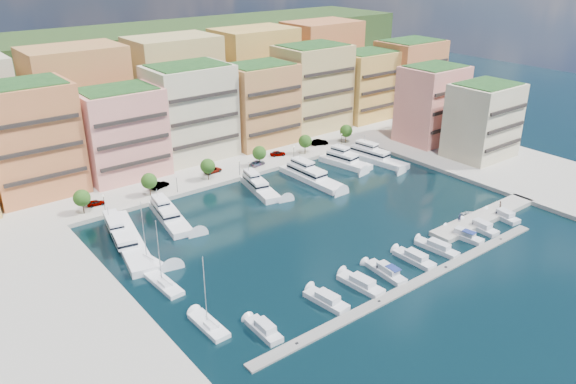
% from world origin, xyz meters
% --- Properties ---
extents(ground, '(400.00, 400.00, 0.00)m').
position_xyz_m(ground, '(0.00, 0.00, 0.00)').
color(ground, black).
rests_on(ground, ground).
extents(north_quay, '(220.00, 64.00, 2.00)m').
position_xyz_m(north_quay, '(0.00, 62.00, 0.00)').
color(north_quay, '#9E998E').
rests_on(north_quay, ground).
extents(east_quay, '(34.00, 76.00, 2.00)m').
position_xyz_m(east_quay, '(62.00, -8.00, 0.00)').
color(east_quay, '#9E998E').
rests_on(east_quay, ground).
extents(west_quay, '(34.00, 76.00, 2.00)m').
position_xyz_m(west_quay, '(-62.00, -8.00, 0.00)').
color(west_quay, '#9E998E').
rests_on(west_quay, ground).
extents(hillside, '(240.00, 40.00, 58.00)m').
position_xyz_m(hillside, '(0.00, 110.00, 0.00)').
color(hillside, '#203B18').
rests_on(hillside, ground).
extents(south_pontoon, '(72.00, 2.20, 0.35)m').
position_xyz_m(south_pontoon, '(-3.00, -30.00, 0.00)').
color(south_pontoon, gray).
rests_on(south_pontoon, ground).
extents(finger_pier, '(32.00, 5.00, 2.00)m').
position_xyz_m(finger_pier, '(30.00, -22.00, 0.00)').
color(finger_pier, '#9E998E').
rests_on(finger_pier, ground).
extents(apartment_1, '(20.00, 16.50, 26.80)m').
position_xyz_m(apartment_1, '(-44.00, 51.99, 14.31)').
color(apartment_1, '#CB7143').
rests_on(apartment_1, north_quay).
extents(apartment_2, '(20.00, 15.50, 22.80)m').
position_xyz_m(apartment_2, '(-23.00, 49.99, 12.31)').
color(apartment_2, '#ED9684').
rests_on(apartment_2, north_quay).
extents(apartment_3, '(22.00, 16.50, 25.80)m').
position_xyz_m(apartment_3, '(-2.00, 51.99, 13.81)').
color(apartment_3, beige).
rests_on(apartment_3, north_quay).
extents(apartment_4, '(20.00, 15.50, 23.80)m').
position_xyz_m(apartment_4, '(20.00, 49.99, 12.81)').
color(apartment_4, '#B58843').
rests_on(apartment_4, north_quay).
extents(apartment_5, '(22.00, 16.50, 26.80)m').
position_xyz_m(apartment_5, '(42.00, 51.99, 14.31)').
color(apartment_5, tan).
rests_on(apartment_5, north_quay).
extents(apartment_6, '(20.00, 15.50, 22.80)m').
position_xyz_m(apartment_6, '(64.00, 49.99, 12.31)').
color(apartment_6, '#E2AF52').
rests_on(apartment_6, north_quay).
extents(apartment_7, '(22.00, 16.50, 24.80)m').
position_xyz_m(apartment_7, '(84.00, 47.99, 13.31)').
color(apartment_7, '#CB7143').
rests_on(apartment_7, north_quay).
extents(apartment_east_a, '(18.00, 14.50, 22.80)m').
position_xyz_m(apartment_east_a, '(62.00, 19.99, 12.31)').
color(apartment_east_a, '#ED9684').
rests_on(apartment_east_a, east_quay).
extents(apartment_east_b, '(18.00, 14.50, 20.80)m').
position_xyz_m(apartment_east_b, '(62.00, 1.99, 11.31)').
color(apartment_east_b, beige).
rests_on(apartment_east_b, east_quay).
extents(backblock_1, '(26.00, 18.00, 30.00)m').
position_xyz_m(backblock_1, '(-25.00, 74.00, 16.00)').
color(backblock_1, '#B58843').
rests_on(backblock_1, north_quay).
extents(backblock_2, '(26.00, 18.00, 30.00)m').
position_xyz_m(backblock_2, '(5.00, 74.00, 16.00)').
color(backblock_2, tan).
rests_on(backblock_2, north_quay).
extents(backblock_3, '(26.00, 18.00, 30.00)m').
position_xyz_m(backblock_3, '(35.00, 74.00, 16.00)').
color(backblock_3, '#E2AF52').
rests_on(backblock_3, north_quay).
extents(backblock_4, '(26.00, 18.00, 30.00)m').
position_xyz_m(backblock_4, '(65.00, 74.00, 16.00)').
color(backblock_4, '#CB7143').
rests_on(backblock_4, north_quay).
extents(tree_0, '(3.80, 3.80, 5.65)m').
position_xyz_m(tree_0, '(-40.00, 33.50, 4.74)').
color(tree_0, '#473323').
rests_on(tree_0, north_quay).
extents(tree_1, '(3.80, 3.80, 5.65)m').
position_xyz_m(tree_1, '(-24.00, 33.50, 4.74)').
color(tree_1, '#473323').
rests_on(tree_1, north_quay).
extents(tree_2, '(3.80, 3.80, 5.65)m').
position_xyz_m(tree_2, '(-8.00, 33.50, 4.74)').
color(tree_2, '#473323').
rests_on(tree_2, north_quay).
extents(tree_3, '(3.80, 3.80, 5.65)m').
position_xyz_m(tree_3, '(8.00, 33.50, 4.74)').
color(tree_3, '#473323').
rests_on(tree_3, north_quay).
extents(tree_4, '(3.80, 3.80, 5.65)m').
position_xyz_m(tree_4, '(24.00, 33.50, 4.74)').
color(tree_4, '#473323').
rests_on(tree_4, north_quay).
extents(tree_5, '(3.80, 3.80, 5.65)m').
position_xyz_m(tree_5, '(40.00, 33.50, 4.74)').
color(tree_5, '#473323').
rests_on(tree_5, north_quay).
extents(lamppost_0, '(0.30, 0.30, 4.20)m').
position_xyz_m(lamppost_0, '(-36.00, 31.20, 3.83)').
color(lamppost_0, black).
rests_on(lamppost_0, north_quay).
extents(lamppost_1, '(0.30, 0.30, 4.20)m').
position_xyz_m(lamppost_1, '(-18.00, 31.20, 3.83)').
color(lamppost_1, black).
rests_on(lamppost_1, north_quay).
extents(lamppost_2, '(0.30, 0.30, 4.20)m').
position_xyz_m(lamppost_2, '(0.00, 31.20, 3.83)').
color(lamppost_2, black).
rests_on(lamppost_2, north_quay).
extents(lamppost_3, '(0.30, 0.30, 4.20)m').
position_xyz_m(lamppost_3, '(18.00, 31.20, 3.83)').
color(lamppost_3, black).
rests_on(lamppost_3, north_quay).
extents(lamppost_4, '(0.30, 0.30, 4.20)m').
position_xyz_m(lamppost_4, '(36.00, 31.20, 3.83)').
color(lamppost_4, black).
rests_on(lamppost_4, north_quay).
extents(yacht_0, '(9.82, 27.51, 7.30)m').
position_xyz_m(yacht_0, '(-37.30, 16.58, 1.21)').
color(yacht_0, white).
rests_on(yacht_0, ground).
extents(yacht_1, '(7.39, 18.77, 7.30)m').
position_xyz_m(yacht_1, '(-25.68, 20.58, 1.09)').
color(yacht_1, white).
rests_on(yacht_1, ground).
extents(yacht_3, '(7.26, 16.45, 7.30)m').
position_xyz_m(yacht_3, '(-0.65, 21.70, 1.21)').
color(yacht_3, white).
rests_on(yacht_3, ground).
extents(yacht_4, '(5.35, 21.19, 7.30)m').
position_xyz_m(yacht_4, '(13.84, 19.28, 1.09)').
color(yacht_4, white).
rests_on(yacht_4, ground).
extents(yacht_5, '(7.43, 15.78, 7.30)m').
position_xyz_m(yacht_5, '(28.49, 22.06, 1.21)').
color(yacht_5, white).
rests_on(yacht_5, ground).
extents(yacht_6, '(7.16, 21.18, 7.30)m').
position_xyz_m(yacht_6, '(37.03, 19.48, 1.21)').
color(yacht_6, white).
rests_on(yacht_6, ground).
extents(cruiser_0, '(2.71, 7.55, 2.55)m').
position_xyz_m(cruiser_0, '(-32.22, -24.58, 0.55)').
color(cruiser_0, silver).
rests_on(cruiser_0, ground).
extents(cruiser_2, '(3.77, 8.69, 2.55)m').
position_xyz_m(cruiser_2, '(-19.18, -24.59, 0.55)').
color(cruiser_2, silver).
rests_on(cruiser_2, ground).
extents(cruiser_3, '(3.64, 9.33, 2.55)m').
position_xyz_m(cruiser_3, '(-10.99, -24.60, 0.55)').
color(cruiser_3, silver).
rests_on(cruiser_3, ground).
extents(cruiser_4, '(3.12, 9.18, 2.66)m').
position_xyz_m(cruiser_4, '(-4.50, -24.62, 0.57)').
color(cruiser_4, silver).
rests_on(cruiser_4, ground).
extents(cruiser_5, '(2.84, 8.74, 2.55)m').
position_xyz_m(cruiser_5, '(3.46, -24.60, 0.55)').
color(cruiser_5, silver).
rests_on(cruiser_5, ground).
extents(cruiser_6, '(3.28, 9.33, 2.55)m').
position_xyz_m(cruiser_6, '(10.26, -24.60, 0.55)').
color(cruiser_6, silver).
rests_on(cruiser_6, ground).
extents(cruiser_7, '(3.47, 8.85, 2.66)m').
position_xyz_m(cruiser_7, '(18.70, -24.61, 0.57)').
color(cruiser_7, silver).
rests_on(cruiser_7, ground).
extents(cruiser_8, '(3.00, 8.13, 2.55)m').
position_xyz_m(cruiser_8, '(24.77, -24.59, 0.55)').
color(cruiser_8, silver).
rests_on(cruiser_8, ground).
extents(cruiser_9, '(3.48, 7.61, 2.55)m').
position_xyz_m(cruiser_9, '(33.42, -24.58, 0.55)').
color(cruiser_9, silver).
rests_on(cruiser_9, ground).
extents(sailboat_2, '(4.03, 8.27, 13.20)m').
position_xyz_m(sailboat_2, '(-37.39, 6.50, 0.32)').
color(sailboat_2, white).
rests_on(sailboat_2, ground).
extents(sailboat_1, '(3.29, 10.52, 13.20)m').
position_xyz_m(sailboat_1, '(-38.57, -2.54, 0.31)').
color(sailboat_1, white).
rests_on(sailboat_1, ground).
extents(sailboat_0, '(2.96, 8.72, 13.20)m').
position_xyz_m(sailboat_0, '(-38.36, -18.09, 0.31)').
color(sailboat_0, white).
rests_on(sailboat_0, ground).
extents(tender_1, '(1.84, 1.64, 0.88)m').
position_xyz_m(tender_1, '(26.04, -19.00, 0.44)').
color(tender_1, beige).
rests_on(tender_1, ground).
extents(tender_3, '(1.52, 1.36, 0.71)m').
position_xyz_m(tender_3, '(39.38, -19.00, 0.35)').
color(tender_3, beige).
rests_on(tender_3, ground).
extents(tender_2, '(4.15, 3.52, 0.73)m').
position_xyz_m(tender_2, '(28.93, -18.64, 0.36)').
color(tender_2, silver).
rests_on(tender_2, ground).
extents(car_0, '(4.19, 2.23, 1.36)m').
position_xyz_m(car_0, '(-36.37, 35.93, 1.68)').
color(car_0, gray).
rests_on(car_0, north_quay).
extents(car_1, '(5.15, 3.03, 1.60)m').
position_xyz_m(car_1, '(-20.19, 36.19, 1.80)').
color(car_1, gray).
rests_on(car_1, north_quay).
extents(car_2, '(5.13, 2.56, 1.40)m').
position_xyz_m(car_2, '(-4.48, 37.12, 1.70)').
color(car_2, gray).
rests_on(car_2, north_quay).
extents(car_3, '(5.28, 3.00, 1.44)m').
position_xyz_m(car_3, '(7.59, 34.09, 1.72)').
color(car_3, gray).
rests_on(car_3, north_quay).
extents(car_4, '(4.73, 3.27, 1.50)m').
position_xyz_m(car_4, '(16.74, 36.90, 1.75)').
color(car_4, gray).
rests_on(car_4, north_quay).
extents(car_5, '(5.47, 3.51, 1.70)m').
position_xyz_m(car_5, '(32.32, 36.83, 1.85)').
color(car_5, gray).
rests_on(car_5, north_quay).
extents(person_0, '(0.70, 0.82, 1.91)m').
position_xyz_m(person_0, '(22.70, -20.57, 1.95)').
color(person_0, '#283151').
rests_on(person_0, finger_pier).
extents(person_1, '(0.86, 0.69, 1.67)m').
position_xyz_m(person_1, '(35.79, -21.93, 1.83)').
color(person_1, '#4D392E').
rests_on(person_1, finger_pier).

